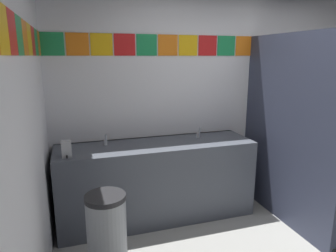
{
  "coord_description": "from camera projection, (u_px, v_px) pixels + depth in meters",
  "views": [
    {
      "loc": [
        -1.79,
        -1.69,
        1.8
      ],
      "look_at": [
        -0.92,
        1.06,
        1.13
      ],
      "focal_mm": 32.23,
      "sensor_mm": 36.0,
      "label": 1
    }
  ],
  "objects": [
    {
      "name": "vanity_counter",
      "position": [
        157.0,
        180.0,
        3.38
      ],
      "size": [
        2.14,
        0.61,
        0.87
      ],
      "color": "#4C515B",
      "rests_on": "ground_plane"
    },
    {
      "name": "stall_divider",
      "position": [
        316.0,
        136.0,
        3.03
      ],
      "size": [
        0.92,
        1.5,
        2.03
      ],
      "color": "#33384C",
      "rests_on": "ground_plane"
    },
    {
      "name": "faucet_right",
      "position": [
        199.0,
        133.0,
        3.51
      ],
      "size": [
        0.04,
        0.1,
        0.14
      ],
      "color": "silver",
      "rests_on": "vanity_counter"
    },
    {
      "name": "toilet",
      "position": [
        295.0,
        176.0,
        3.86
      ],
      "size": [
        0.39,
        0.49,
        0.74
      ],
      "color": "white",
      "rests_on": "ground_plane"
    },
    {
      "name": "faucet_left",
      "position": [
        106.0,
        141.0,
        3.2
      ],
      "size": [
        0.04,
        0.1,
        0.14
      ],
      "color": "silver",
      "rests_on": "vanity_counter"
    },
    {
      "name": "wall_back",
      "position": [
        222.0,
        96.0,
        3.79
      ],
      "size": [
        4.16,
        0.09,
        2.61
      ],
      "color": "silver",
      "rests_on": "ground_plane"
    },
    {
      "name": "soap_dispenser",
      "position": [
        66.0,
        149.0,
        2.82
      ],
      "size": [
        0.09,
        0.09,
        0.16
      ],
      "color": "#B7BABF",
      "rests_on": "vanity_counter"
    },
    {
      "name": "trash_bin",
      "position": [
        107.0,
        238.0,
        2.42
      ],
      "size": [
        0.32,
        0.32,
        0.75
      ],
      "color": "#999EA3",
      "rests_on": "ground_plane"
    },
    {
      "name": "wall_side",
      "position": [
        12.0,
        152.0,
        1.59
      ],
      "size": [
        0.09,
        3.32,
        2.61
      ],
      "color": "silver",
      "rests_on": "ground_plane"
    }
  ]
}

